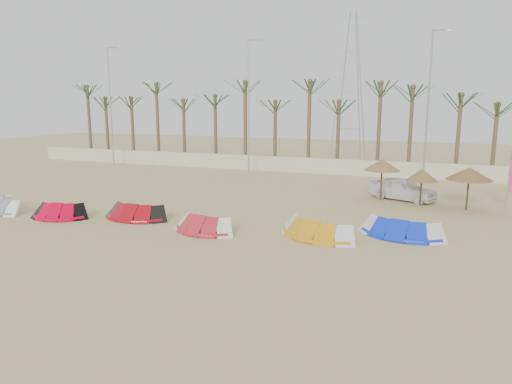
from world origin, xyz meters
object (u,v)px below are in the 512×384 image
at_px(kite_red_left, 63,210).
at_px(kite_orange, 318,227).
at_px(kite_red_mid, 139,210).
at_px(parasol_right, 469,174).
at_px(kite_blue, 402,226).
at_px(parasol_left, 382,165).
at_px(kite_grey, 10,204).
at_px(parasol_mid, 422,175).
at_px(kite_red_right, 205,222).
at_px(car, 403,189).

distance_m(kite_red_left, kite_orange, 13.25).
distance_m(kite_red_mid, parasol_right, 17.94).
bearing_deg(kite_red_left, kite_orange, 5.97).
distance_m(kite_blue, parasol_left, 8.07).
distance_m(kite_orange, parasol_right, 10.39).
bearing_deg(kite_orange, parasol_left, 78.88).
relative_size(kite_orange, parasol_right, 1.64).
bearing_deg(kite_blue, kite_orange, -157.31).
distance_m(kite_red_mid, kite_orange, 9.44).
height_order(kite_grey, kite_red_mid, same).
bearing_deg(parasol_mid, kite_blue, -95.29).
xyz_separation_m(kite_red_mid, parasol_right, (16.00, 7.95, 1.64)).
bearing_deg(parasol_mid, parasol_left, 159.29).
relative_size(kite_red_right, car, 0.81).
distance_m(kite_red_right, kite_blue, 8.92).
bearing_deg(kite_red_left, kite_grey, 178.57).
bearing_deg(parasol_mid, parasol_right, -9.02).
distance_m(kite_grey, kite_orange, 17.05).
height_order(kite_red_right, parasol_right, parasol_right).
bearing_deg(kite_red_right, kite_grey, -178.90).
height_order(kite_blue, car, car).
distance_m(kite_red_mid, kite_blue, 13.02).
bearing_deg(kite_orange, car, 72.24).
bearing_deg(kite_red_right, kite_blue, 16.37).
distance_m(kite_red_mid, kite_red_right, 4.48).
height_order(parasol_mid, car, parasol_mid).
bearing_deg(parasol_mid, kite_red_right, -134.58).
xyz_separation_m(kite_red_right, parasol_mid, (9.19, 9.33, 1.38)).
xyz_separation_m(kite_orange, car, (3.06, 9.55, 0.28)).
bearing_deg(kite_grey, kite_red_mid, 9.14).
relative_size(kite_blue, parasol_right, 1.57).
distance_m(kite_blue, parasol_right, 7.31).
bearing_deg(kite_orange, kite_blue, 22.69).
relative_size(kite_red_left, parasol_left, 1.27).
bearing_deg(kite_orange, kite_red_mid, -179.60).
relative_size(parasol_right, car, 0.61).
height_order(parasol_mid, parasol_right, parasol_right).
distance_m(kite_orange, parasol_mid, 9.35).
bearing_deg(kite_red_left, car, 33.94).
xyz_separation_m(kite_red_left, car, (16.24, 10.93, 0.28)).
distance_m(kite_red_right, car, 13.36).
xyz_separation_m(kite_red_right, car, (8.13, 10.61, 0.28)).
bearing_deg(kite_red_mid, car, 37.59).
relative_size(kite_grey, kite_blue, 0.87).
bearing_deg(kite_red_right, kite_orange, 11.75).
distance_m(kite_red_mid, car, 15.77).
height_order(kite_red_left, kite_red_right, same).
height_order(kite_grey, kite_orange, same).
relative_size(kite_blue, car, 0.95).
xyz_separation_m(parasol_right, car, (-3.50, 1.67, -1.36)).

